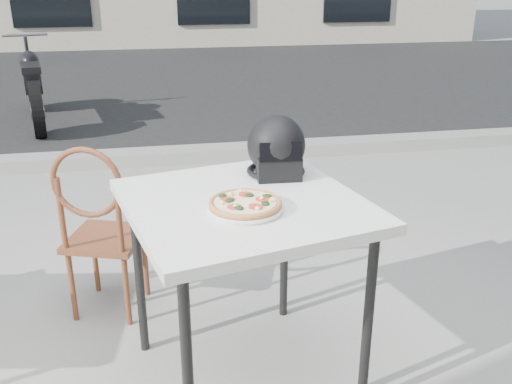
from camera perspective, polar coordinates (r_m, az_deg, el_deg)
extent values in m
plane|color=gray|center=(2.64, -13.19, -18.18)|extent=(80.00, 80.00, 0.00)
cube|color=black|center=(9.20, -11.89, 10.64)|extent=(30.00, 8.00, 0.00)
cube|color=gray|center=(5.30, -12.29, 3.37)|extent=(30.00, 0.25, 0.12)
cube|color=silver|center=(2.21, -1.17, -1.32)|extent=(1.05, 1.05, 0.04)
cylinder|color=black|center=(2.02, -6.86, -17.56)|extent=(0.05, 0.05, 0.79)
cylinder|color=black|center=(2.28, 11.12, -12.76)|extent=(0.05, 0.05, 0.79)
cylinder|color=black|center=(2.61, -11.61, -8.13)|extent=(0.05, 0.05, 0.79)
cylinder|color=black|center=(2.82, 2.86, -5.36)|extent=(0.05, 0.05, 0.79)
cylinder|color=silver|center=(2.10, -1.09, -1.71)|extent=(0.32, 0.32, 0.01)
torus|color=silver|center=(2.10, -1.09, -1.57)|extent=(0.33, 0.33, 0.01)
cylinder|color=#BF7C45|center=(2.09, -1.09, -1.25)|extent=(0.29, 0.29, 0.01)
torus|color=#BF7C45|center=(2.09, -1.09, -1.10)|extent=(0.29, 0.29, 0.02)
cylinder|color=#B42F14|center=(2.09, -1.09, -1.08)|extent=(0.26, 0.26, 0.00)
cylinder|color=#F7E7BD|center=(2.09, -1.09, -1.01)|extent=(0.25, 0.25, 0.00)
cylinder|color=red|center=(2.11, 0.65, -0.72)|extent=(0.06, 0.06, 0.00)
cylinder|color=red|center=(2.15, -1.09, -0.24)|extent=(0.06, 0.06, 0.00)
cylinder|color=red|center=(2.11, -2.83, -0.74)|extent=(0.06, 0.06, 0.00)
cylinder|color=red|center=(2.04, -2.17, -1.50)|extent=(0.06, 0.06, 0.00)
cylinder|color=red|center=(2.04, -0.03, -1.49)|extent=(0.06, 0.06, 0.00)
ellipsoid|color=#133312|center=(2.14, -0.71, -0.32)|extent=(0.04, 0.03, 0.01)
ellipsoid|color=#133312|center=(2.09, -2.67, -0.82)|extent=(0.05, 0.05, 0.01)
ellipsoid|color=#133312|center=(2.06, 0.94, -1.13)|extent=(0.03, 0.04, 0.01)
ellipsoid|color=#133312|center=(2.03, -1.74, -1.60)|extent=(0.05, 0.05, 0.01)
ellipsoid|color=#133312|center=(2.13, 1.10, -0.39)|extent=(0.04, 0.03, 0.01)
ellipsoid|color=#133312|center=(2.14, -3.37, -0.37)|extent=(0.05, 0.05, 0.01)
cylinder|color=#EEEC91|center=(2.06, -0.77, -1.08)|extent=(0.02, 0.02, 0.02)
cylinder|color=#EEEC91|center=(2.15, -2.50, -0.17)|extent=(0.03, 0.02, 0.02)
cylinder|color=#EEEC91|center=(2.10, 0.55, -0.63)|extent=(0.02, 0.02, 0.02)
cylinder|color=#EEEC91|center=(2.17, -1.67, 0.09)|extent=(0.02, 0.02, 0.02)
cylinder|color=#EEEC91|center=(2.02, 0.17, -1.61)|extent=(0.02, 0.02, 0.02)
cylinder|color=#EEEC91|center=(2.07, -3.41, -1.08)|extent=(0.02, 0.02, 0.02)
cylinder|color=#EEEC91|center=(2.09, 1.51, -0.79)|extent=(0.02, 0.02, 0.02)
cylinder|color=#EEEC91|center=(2.04, -2.03, -1.38)|extent=(0.02, 0.02, 0.02)
ellipsoid|color=black|center=(2.44, 2.03, 4.73)|extent=(0.26, 0.28, 0.26)
cube|color=black|center=(2.39, 2.31, 2.39)|extent=(0.19, 0.10, 0.10)
torus|color=black|center=(2.48, 1.99, 2.17)|extent=(0.27, 0.27, 0.02)
cube|color=black|center=(2.34, 2.49, 4.05)|extent=(0.18, 0.04, 0.08)
cube|color=brown|center=(2.97, -14.74, -4.51)|extent=(0.45, 0.45, 0.03)
cylinder|color=brown|center=(3.13, -11.00, -6.95)|extent=(0.04, 0.04, 0.39)
cylinder|color=brown|center=(3.23, -15.79, -6.47)|extent=(0.04, 0.04, 0.39)
cylinder|color=brown|center=(2.90, -12.80, -9.55)|extent=(0.04, 0.04, 0.39)
cylinder|color=brown|center=(3.01, -17.91, -8.92)|extent=(0.04, 0.04, 0.39)
cylinder|color=brown|center=(2.71, -13.53, -2.59)|extent=(0.04, 0.04, 0.37)
cylinder|color=brown|center=(2.83, -18.87, -2.18)|extent=(0.04, 0.04, 0.37)
torus|color=brown|center=(2.71, -16.62, 0.87)|extent=(0.34, 0.14, 0.35)
cylinder|color=black|center=(7.69, -21.47, 9.71)|extent=(0.23, 0.58, 0.57)
cylinder|color=slate|center=(7.69, -21.47, 9.71)|extent=(0.17, 0.21, 0.19)
cylinder|color=black|center=(6.38, -21.03, 7.60)|extent=(0.23, 0.58, 0.57)
cylinder|color=slate|center=(6.38, -21.03, 7.60)|extent=(0.17, 0.21, 0.19)
cube|color=black|center=(6.99, -21.54, 10.65)|extent=(0.37, 1.02, 0.21)
ellipsoid|color=black|center=(7.11, -21.76, 12.11)|extent=(0.29, 0.43, 0.21)
cube|color=black|center=(6.69, -21.61, 11.46)|extent=(0.28, 0.51, 0.08)
cylinder|color=slate|center=(7.56, -21.77, 11.86)|extent=(0.10, 0.31, 0.68)
cylinder|color=slate|center=(7.41, -22.11, 14.34)|extent=(0.49, 0.13, 0.03)
cube|color=black|center=(6.35, -21.36, 9.97)|extent=(0.17, 0.23, 0.05)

